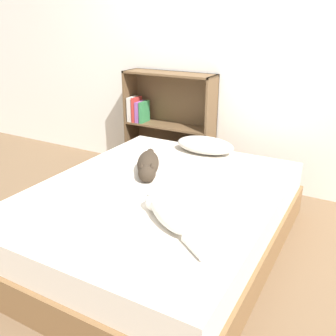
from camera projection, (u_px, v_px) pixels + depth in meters
name	position (u px, v px, depth m)	size (l,w,h in m)	color
ground_plane	(158.00, 244.00, 2.69)	(8.00, 8.00, 0.00)	brown
wall_back	(234.00, 49.00, 3.33)	(8.00, 0.06, 2.50)	white
bed	(158.00, 218.00, 2.61)	(1.59, 2.01, 0.44)	brown
pillow	(205.00, 145.00, 3.19)	(0.51, 0.28, 0.13)	beige
cat_light	(167.00, 212.00, 2.10)	(0.54, 0.42, 0.15)	white
cat_dark	(148.00, 164.00, 2.76)	(0.38, 0.57, 0.15)	#33281E
bookshelf	(168.00, 123.00, 3.77)	(0.92, 0.26, 1.03)	brown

